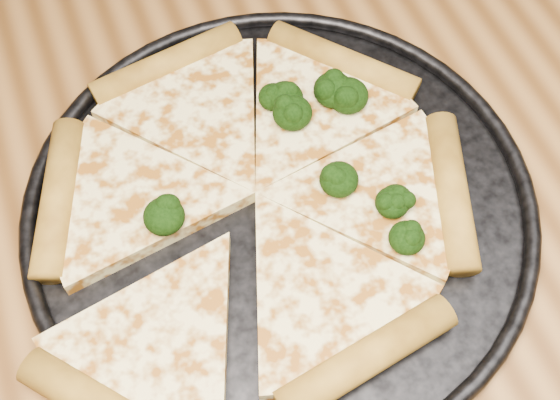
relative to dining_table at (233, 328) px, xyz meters
name	(u,v)px	position (x,y,z in m)	size (l,w,h in m)	color
dining_table	(233,328)	(0.00, 0.00, 0.00)	(1.20, 0.90, 0.75)	olive
pizza_pan	(280,205)	(0.06, 0.05, 0.10)	(0.41, 0.41, 0.02)	black
pizza	(251,201)	(0.04, 0.05, 0.11)	(0.39, 0.37, 0.03)	#FFEF9C
broccoli_florets	(316,141)	(0.11, 0.08, 0.12)	(0.21, 0.19, 0.03)	black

